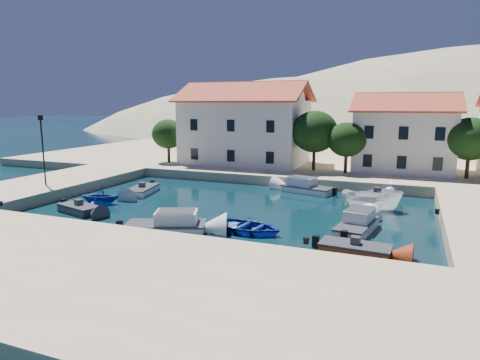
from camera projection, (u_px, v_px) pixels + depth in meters
name	position (u px, v px, depth m)	size (l,w,h in m)	color
ground	(167.00, 247.00, 24.88)	(400.00, 400.00, 0.00)	black
quay_south	(97.00, 278.00, 19.32)	(52.00, 12.00, 1.00)	tan
quay_west	(51.00, 185.00, 40.90)	(8.00, 20.00, 1.00)	tan
quay_north	(326.00, 160.00, 58.74)	(80.00, 36.00, 1.00)	tan
hills	(434.00, 205.00, 134.31)	(254.00, 176.00, 99.00)	gray
building_left	(245.00, 122.00, 51.58)	(14.70, 9.45, 9.70)	silver
building_mid	(404.00, 132.00, 46.01)	(10.50, 8.40, 8.30)	silver
trees	(328.00, 136.00, 45.59)	(37.30, 5.30, 6.45)	#382314
lamppost	(42.00, 143.00, 37.76)	(0.35, 0.25, 6.22)	black
bollards	(237.00, 217.00, 27.18)	(29.36, 9.56, 0.30)	black
motorboat_grey_sw	(79.00, 209.00, 32.62)	(3.90, 2.50, 1.25)	#36363B
cabin_cruiser_south	(166.00, 225.00, 27.72)	(5.55, 3.92, 1.60)	white
rowboat_south	(246.00, 232.00, 27.86)	(3.47, 4.86, 1.01)	navy
motorboat_red_se	(355.00, 250.00, 23.63)	(3.93, 1.95, 1.25)	maroon
cabin_cruiser_east	(356.00, 225.00, 27.79)	(2.54, 4.87, 1.60)	white
boat_east	(371.00, 210.00, 33.60)	(1.73, 4.60, 1.78)	white
motorboat_white_ne	(377.00, 196.00, 37.26)	(3.02, 4.17, 1.25)	white
rowboat_west	(101.00, 204.00, 35.53)	(2.82, 3.26, 1.72)	navy
motorboat_white_west	(142.00, 190.00, 39.51)	(2.73, 4.57, 1.25)	white
cabin_cruiser_north	(307.00, 188.00, 39.87)	(5.09, 3.19, 1.60)	white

